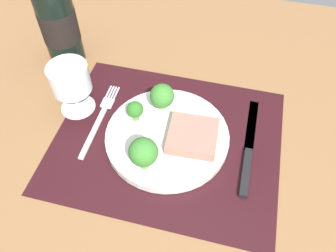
{
  "coord_description": "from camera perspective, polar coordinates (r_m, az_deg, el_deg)",
  "views": [
    {
      "loc": [
        9.58,
        -37.68,
        53.96
      ],
      "look_at": [
        -0.32,
        1.94,
        1.9
      ],
      "focal_mm": 36.58,
      "sensor_mm": 36.0,
      "label": 1
    }
  ],
  "objects": [
    {
      "name": "fork",
      "position": [
        0.7,
        -11.28,
        1.18
      ],
      "size": [
        2.4,
        19.2,
        0.5
      ],
      "rotation": [
        0.0,
        0.0,
        0.03
      ],
      "color": "silver",
      "rests_on": "placemat"
    },
    {
      "name": "plate",
      "position": [
        0.66,
        -0.14,
        -1.78
      ],
      "size": [
        23.64,
        23.64,
        1.6
      ],
      "primitive_type": "cylinder",
      "color": "silver",
      "rests_on": "placemat"
    },
    {
      "name": "knife",
      "position": [
        0.66,
        13.24,
        -4.27
      ],
      "size": [
        1.8,
        23.0,
        0.8
      ],
      "rotation": [
        0.0,
        0.0,
        0.02
      ],
      "color": "black",
      "rests_on": "placemat"
    },
    {
      "name": "placemat",
      "position": [
        0.66,
        -0.14,
        -2.26
      ],
      "size": [
        43.06,
        35.29,
        0.3
      ],
      "primitive_type": "cube",
      "color": "black",
      "rests_on": "ground_plane"
    },
    {
      "name": "broccoli_center",
      "position": [
        0.67,
        -0.99,
        5.01
      ],
      "size": [
        4.82,
        4.82,
        5.68
      ],
      "color": "#6B994C",
      "rests_on": "plate"
    },
    {
      "name": "broccoli_near_steak",
      "position": [
        0.66,
        -5.51,
        2.69
      ],
      "size": [
        3.24,
        3.24,
        4.39
      ],
      "color": "#5B8942",
      "rests_on": "plate"
    },
    {
      "name": "ground_plane",
      "position": [
        0.68,
        -0.13,
        -3.08
      ],
      "size": [
        140.0,
        110.0,
        3.0
      ],
      "primitive_type": "cube",
      "color": "brown"
    },
    {
      "name": "broccoli_front_edge",
      "position": [
        0.58,
        -4.13,
        -4.42
      ],
      "size": [
        5.11,
        5.11,
        6.83
      ],
      "color": "#5B8942",
      "rests_on": "plate"
    },
    {
      "name": "wine_glass",
      "position": [
        0.69,
        -15.96,
        7.2
      ],
      "size": [
        7.77,
        7.77,
        11.16
      ],
      "color": "silver",
      "rests_on": "ground_plane"
    },
    {
      "name": "wine_bottle",
      "position": [
        0.8,
        -17.99,
        16.63
      ],
      "size": [
        8.1,
        8.1,
        29.9
      ],
      "color": "black",
      "rests_on": "ground_plane"
    },
    {
      "name": "steak",
      "position": [
        0.63,
        4.08,
        -1.89
      ],
      "size": [
        9.51,
        9.22,
        2.08
      ],
      "primitive_type": "cube",
      "rotation": [
        0.0,
        0.0,
        0.05
      ],
      "color": "#9E6B5B",
      "rests_on": "plate"
    }
  ]
}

